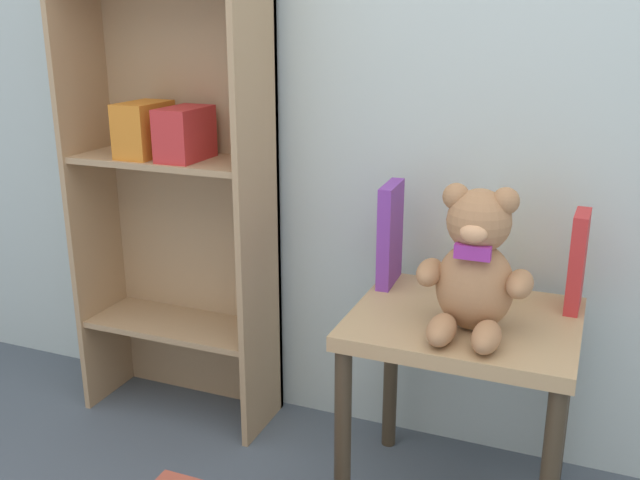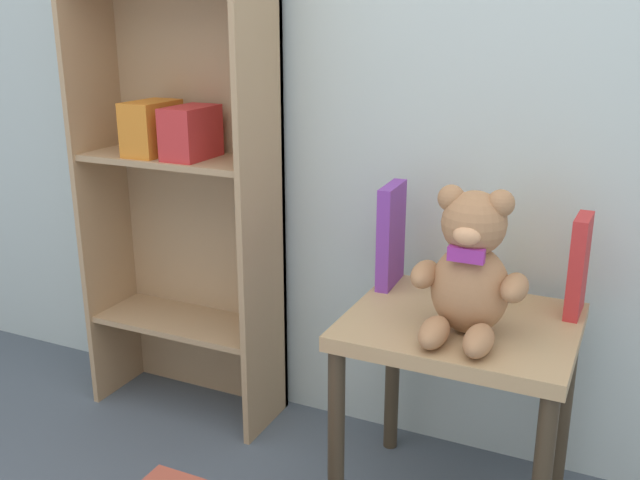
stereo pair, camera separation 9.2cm
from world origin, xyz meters
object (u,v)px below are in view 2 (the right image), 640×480
at_px(book_standing_yellow, 480,251).
at_px(display_table, 460,353).
at_px(bookshelf_side, 181,126).
at_px(book_standing_purple, 391,235).
at_px(teddy_bear, 470,270).
at_px(book_standing_red, 579,266).

bearing_deg(book_standing_yellow, display_table, -90.81).
relative_size(bookshelf_side, book_standing_purple, 6.00).
relative_size(display_table, teddy_bear, 1.58).
relative_size(display_table, book_standing_red, 2.18).
xyz_separation_m(book_standing_purple, book_standing_yellow, (0.23, 0.00, -0.01)).
distance_m(teddy_bear, book_standing_red, 0.30).
distance_m(display_table, book_standing_purple, 0.35).
bearing_deg(display_table, book_standing_purple, 147.40).
bearing_deg(book_standing_purple, book_standing_yellow, -2.49).
bearing_deg(display_table, teddy_bear, -69.82).
height_order(teddy_bear, book_standing_yellow, teddy_bear).
relative_size(display_table, book_standing_purple, 1.96).
bearing_deg(display_table, book_standing_red, 32.00).
bearing_deg(display_table, book_standing_yellow, 90.00).
height_order(bookshelf_side, book_standing_yellow, bookshelf_side).
relative_size(bookshelf_side, display_table, 3.07).
relative_size(book_standing_purple, book_standing_yellow, 1.08).
distance_m(display_table, book_standing_yellow, 0.26).
bearing_deg(book_standing_purple, book_standing_red, -3.13).
distance_m(bookshelf_side, book_standing_red, 1.16).
relative_size(book_standing_yellow, book_standing_red, 1.03).
bearing_deg(book_standing_red, display_table, -146.35).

